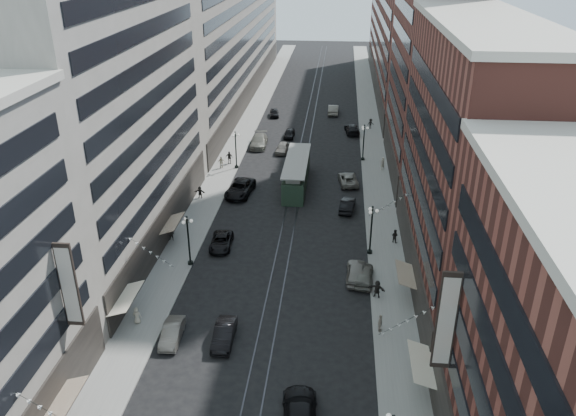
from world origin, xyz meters
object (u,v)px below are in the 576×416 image
(car_6, at_px, (300,414))
(car_12, at_px, (352,129))
(pedestrian_9, at_px, (371,124))
(pedestrian_extra_0, at_px, (377,289))
(pedestrian_1, at_px, (137,315))
(pedestrian_4, at_px, (380,323))
(car_5, at_px, (224,334))
(pedestrian_extra_2, at_px, (229,157))
(car_9, at_px, (274,113))
(pedestrian_7, at_px, (395,236))
(pedestrian_8, at_px, (383,164))
(car_extra_1, at_px, (356,272))
(pedestrian_5, at_px, (200,192))
(pedestrian_2, at_px, (171,234))
(lamppost_se_mid, at_px, (364,141))
(car_13, at_px, (289,134))
(streetcar, at_px, (297,174))
(car_1, at_px, (172,333))
(car_14, at_px, (333,109))
(car_4, at_px, (364,274))
(pedestrian_6, at_px, (221,162))
(car_11, at_px, (348,179))
(car_extra_0, at_px, (283,148))
(car_2, at_px, (221,242))
(lamppost_sw_far, at_px, (188,239))
(lamppost_se_far, at_px, (371,228))
(car_10, at_px, (347,205))
(car_8, at_px, (259,141))
(lamppost_sw_mid, at_px, (236,149))

(car_6, height_order, car_12, car_6)
(pedestrian_9, xyz_separation_m, pedestrian_extra_0, (-1.43, -51.83, -0.02))
(pedestrian_1, relative_size, pedestrian_4, 0.93)
(car_5, height_order, pedestrian_extra_2, pedestrian_extra_2)
(car_5, distance_m, car_9, 65.75)
(pedestrian_7, distance_m, pedestrian_8, 21.61)
(car_extra_1, relative_size, pedestrian_extra_2, 2.59)
(car_6, height_order, pedestrian_5, car_6)
(pedestrian_7, bearing_deg, pedestrian_2, 34.34)
(lamppost_se_mid, distance_m, car_extra_1, 33.12)
(car_6, distance_m, car_12, 65.09)
(pedestrian_extra_2, bearing_deg, car_6, -65.83)
(car_13, bearing_deg, pedestrian_extra_2, -118.72)
(streetcar, xyz_separation_m, car_12, (7.70, 23.65, -0.95))
(car_1, relative_size, car_14, 0.79)
(car_4, distance_m, pedestrian_6, 34.33)
(car_11, relative_size, car_extra_0, 1.18)
(lamppost_se_mid, distance_m, car_6, 52.11)
(pedestrian_extra_2, bearing_deg, car_extra_1, -50.40)
(pedestrian_7, relative_size, pedestrian_extra_0, 0.91)
(pedestrian_2, bearing_deg, car_2, -1.68)
(car_5, bearing_deg, car_6, -50.96)
(lamppost_sw_far, height_order, car_14, lamppost_sw_far)
(lamppost_se_far, relative_size, car_1, 1.32)
(pedestrian_7, bearing_deg, car_10, -27.02)
(pedestrian_extra_0, bearing_deg, car_10, 118.96)
(car_8, height_order, car_10, car_8)
(pedestrian_9, bearing_deg, car_10, -117.79)
(car_4, bearing_deg, car_8, -64.10)
(lamppost_se_mid, distance_m, streetcar, 13.99)
(car_2, xyz_separation_m, car_11, (13.76, 18.80, 0.05))
(car_8, relative_size, pedestrian_9, 3.48)
(streetcar, distance_m, pedestrian_extra_0, 27.36)
(pedestrian_4, xyz_separation_m, car_extra_1, (-1.85, 8.19, -0.14))
(car_13, bearing_deg, pedestrian_8, -41.32)
(pedestrian_7, distance_m, pedestrian_extra_2, 31.50)
(lamppost_sw_far, bearing_deg, car_6, -57.23)
(pedestrian_7, bearing_deg, lamppost_se_far, 73.03)
(lamppost_se_mid, xyz_separation_m, pedestrian_7, (2.79, -25.39, -2.16))
(lamppost_se_mid, distance_m, car_14, 25.35)
(lamppost_sw_far, bearing_deg, car_1, -83.01)
(pedestrian_9, bearing_deg, lamppost_se_mid, -117.14)
(car_4, bearing_deg, pedestrian_8, -93.17)
(car_8, bearing_deg, lamppost_sw_far, -94.63)
(car_2, bearing_deg, car_9, 86.64)
(streetcar, height_order, car_14, streetcar)
(pedestrian_4, relative_size, car_8, 0.27)
(lamppost_sw_far, distance_m, pedestrian_8, 35.30)
(lamppost_sw_mid, distance_m, pedestrian_8, 21.24)
(pedestrian_2, distance_m, car_8, 32.64)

